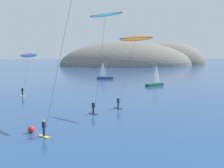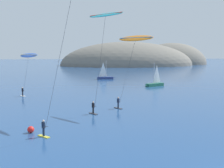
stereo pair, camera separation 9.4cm
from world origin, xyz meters
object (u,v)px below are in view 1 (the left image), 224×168
kitesurfer_red (70,4)px  sailboat_far (106,77)px  kitesurfer_orange (134,43)px  marker_buoy (31,130)px  kitesurfer_cyan (104,23)px  kitesurfer_blue (28,58)px  sailboat_near (154,84)px

kitesurfer_red → sailboat_far: bearing=81.6°
kitesurfer_orange → marker_buoy: bearing=-143.9°
sailboat_far → kitesurfer_cyan: (-5.00, -49.35, 11.24)m
sailboat_far → kitesurfer_blue: 37.74m
sailboat_far → kitesurfer_blue: kitesurfer_blue is taller
kitesurfer_orange → sailboat_far: bearing=89.2°
sailboat_far → kitesurfer_orange: size_ratio=0.55×
sailboat_far → marker_buoy: sailboat_far is taller
kitesurfer_blue → marker_buoy: kitesurfer_blue is taller
kitesurfer_cyan → marker_buoy: kitesurfer_cyan is taller
sailboat_far → kitesurfer_red: kitesurfer_red is taller
sailboat_far → kitesurfer_blue: (-17.27, -32.92, 6.49)m
kitesurfer_cyan → sailboat_near: bearing=64.0°
kitesurfer_red → marker_buoy: (-4.34, 4.41, -12.05)m
sailboat_far → kitesurfer_cyan: kitesurfer_cyan is taller
sailboat_near → kitesurfer_red: (-18.72, -41.26, 11.76)m
sailboat_near → kitesurfer_cyan: bearing=-116.0°
kitesurfer_blue → kitesurfer_cyan: (12.26, -16.43, 4.75)m
sailboat_far → kitesurfer_orange: kitesurfer_orange is taller
sailboat_far → kitesurfer_blue: size_ratio=0.72×
sailboat_near → kitesurfer_red: bearing=-114.4°
kitesurfer_orange → marker_buoy: (-12.64, -9.21, -9.15)m
sailboat_near → marker_buoy: sailboat_near is taller
kitesurfer_cyan → marker_buoy: 15.60m
kitesurfer_cyan → kitesurfer_orange: bearing=32.2°
sailboat_near → kitesurfer_cyan: 35.61m
kitesurfer_blue → marker_buoy: bearing=-80.1°
kitesurfer_red → kitesurfer_blue: bearing=107.0°
sailboat_far → kitesurfer_red: 62.02m
kitesurfer_blue → kitesurfer_red: kitesurfer_red is taller
kitesurfer_blue → kitesurfer_cyan: bearing=-53.3°
marker_buoy → kitesurfer_blue: bearing=99.9°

